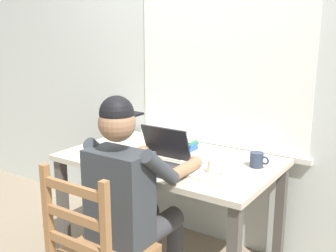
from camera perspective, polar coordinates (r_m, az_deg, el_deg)
The scene contains 10 objects.
back_wall at distance 2.92m, azimuth 5.62°, elevation 8.31°, with size 6.00×0.08×2.60m.
desk at distance 2.65m, azimuth 0.19°, elevation -6.39°, with size 1.37×0.81×0.75m.
seated_person at distance 2.23m, azimuth -5.11°, elevation -9.57°, with size 0.50×0.60×1.24m.
laptop at distance 2.45m, azimuth -1.50°, elevation -4.41°, with size 0.33×0.31×0.23m.
computer_mouse at distance 2.32m, azimuth 2.63°, elevation -6.35°, with size 0.06×0.10×0.03m, color black.
coffee_mug_white at distance 2.30m, azimuth 6.57°, elevation -5.88°, with size 0.11×0.07×0.09m.
coffee_mug_dark at distance 2.48m, azimuth 12.46°, elevation -4.68°, with size 0.12×0.08×0.09m.
book_stack_main at distance 2.79m, azimuth 2.03°, elevation -2.31°, with size 0.20×0.14×0.09m.
paper_pile_near_laptop at distance 2.42m, azimuth 3.88°, elevation -5.76°, with size 0.19×0.18×0.02m, color white.
paper_pile_back_corner at distance 2.27m, azimuth 6.28°, elevation -7.14°, with size 0.26×0.17×0.01m, color silver.
Camera 1 is at (1.38, -2.07, 1.56)m, focal length 43.15 mm.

